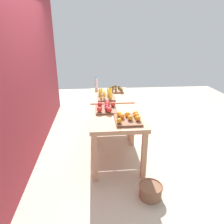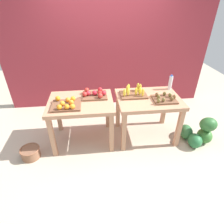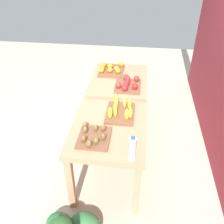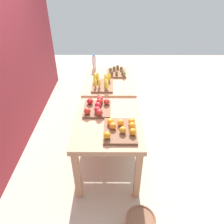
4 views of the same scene
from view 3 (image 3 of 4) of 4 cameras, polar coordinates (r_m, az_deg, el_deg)
The scene contains 9 objects.
ground_plane at distance 3.66m, azimuth 0.54°, elevation -7.65°, with size 8.00×8.00×0.00m, color #C1B49C.
display_table_left at distance 3.72m, azimuth 1.59°, elevation 5.89°, with size 1.04×0.80×0.79m.
display_table_right at distance 2.80m, azimuth -0.71°, elevation -5.14°, with size 1.04×0.80×0.79m.
orange_bin at distance 3.85m, azimuth -0.22°, elevation 9.51°, with size 0.44×0.38×0.11m.
apple_bin at distance 3.43m, azimuth 3.57°, elevation 6.22°, with size 0.42×0.35×0.11m.
banana_crate at distance 2.88m, azimuth 1.89°, elevation 0.26°, with size 0.44×0.32×0.17m.
kiwi_bin at distance 2.55m, azimuth -4.11°, elevation -5.47°, with size 0.36×0.32×0.10m.
water_bottle at distance 2.28m, azimuth 4.60°, elevation -8.28°, with size 0.07×0.07×0.27m.
wicker_basket at distance 4.77m, azimuth -1.70°, elevation 4.92°, with size 0.31×0.31×0.18m.
Camera 3 is at (2.69, 0.30, 2.47)m, focal length 40.65 mm.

